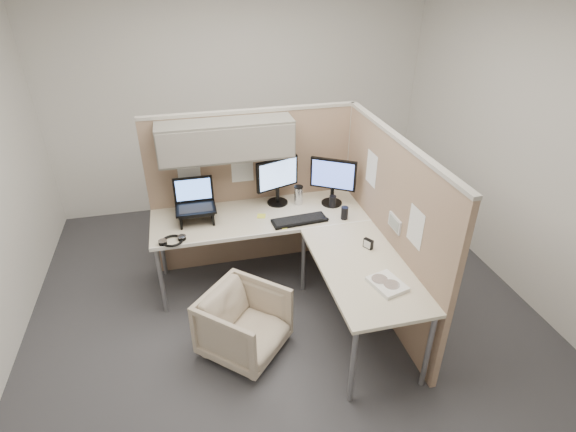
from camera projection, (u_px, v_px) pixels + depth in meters
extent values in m
plane|color=#36363A|center=(284.00, 310.00, 4.14)|extent=(4.50, 4.50, 0.00)
cube|color=#9E7F67|center=(253.00, 191.00, 4.47)|extent=(2.00, 0.05, 1.60)
cube|color=#A8A399|center=(250.00, 111.00, 4.07)|extent=(2.00, 0.06, 0.03)
cube|color=slate|center=(226.00, 139.00, 3.99)|extent=(1.20, 0.34, 0.34)
cube|color=gray|center=(228.00, 146.00, 3.84)|extent=(1.18, 0.01, 0.30)
plane|color=white|center=(188.00, 165.00, 4.15)|extent=(0.26, 0.00, 0.26)
plane|color=white|center=(242.00, 167.00, 4.29)|extent=(0.26, 0.00, 0.26)
cube|color=#9E7F67|center=(388.00, 230.00, 3.84)|extent=(0.05, 2.00, 1.60)
cube|color=#A8A399|center=(400.00, 139.00, 3.43)|extent=(0.06, 2.00, 0.03)
cube|color=#A8A399|center=(348.00, 181.00, 4.68)|extent=(0.06, 0.06, 1.60)
cube|color=silver|center=(395.00, 223.00, 3.62)|extent=(0.02, 0.20, 0.12)
cube|color=gray|center=(394.00, 223.00, 3.62)|extent=(0.00, 0.16, 0.09)
plane|color=white|center=(372.00, 169.00, 3.97)|extent=(0.00, 0.26, 0.26)
plane|color=white|center=(416.00, 227.00, 3.30)|extent=(0.00, 0.26, 0.26)
cube|color=beige|center=(260.00, 216.00, 4.21)|extent=(2.00, 0.68, 0.03)
cube|color=beige|center=(363.00, 268.00, 3.51)|extent=(0.68, 1.30, 0.03)
cube|color=white|center=(267.00, 235.00, 3.93)|extent=(2.00, 0.02, 0.03)
cylinder|color=gray|center=(161.00, 280.00, 3.96)|extent=(0.04, 0.04, 0.70)
cylinder|color=gray|center=(162.00, 245.00, 4.45)|extent=(0.04, 0.04, 0.70)
cylinder|color=gray|center=(353.00, 366.00, 3.13)|extent=(0.04, 0.04, 0.70)
cylinder|color=gray|center=(428.00, 351.00, 3.25)|extent=(0.04, 0.04, 0.70)
cylinder|color=gray|center=(303.00, 260.00, 4.22)|extent=(0.04, 0.04, 0.70)
imported|color=beige|center=(244.00, 321.00, 3.58)|extent=(0.81, 0.81, 0.61)
cylinder|color=black|center=(278.00, 202.00, 4.40)|extent=(0.20, 0.20, 0.02)
cylinder|color=black|center=(278.00, 195.00, 4.36)|extent=(0.04, 0.04, 0.15)
cube|color=black|center=(277.00, 174.00, 4.24)|extent=(0.43, 0.18, 0.30)
cube|color=#8FB8F7|center=(278.00, 174.00, 4.23)|extent=(0.38, 0.14, 0.26)
cylinder|color=black|center=(332.00, 203.00, 4.39)|extent=(0.20, 0.20, 0.02)
cylinder|color=black|center=(332.00, 195.00, 4.35)|extent=(0.04, 0.04, 0.15)
cube|color=black|center=(333.00, 174.00, 4.24)|extent=(0.39, 0.26, 0.30)
cube|color=#5673EA|center=(333.00, 175.00, 4.22)|extent=(0.34, 0.22, 0.26)
cube|color=black|center=(196.00, 210.00, 4.03)|extent=(0.31, 0.25, 0.02)
cube|color=black|center=(181.00, 217.00, 4.03)|extent=(0.02, 0.23, 0.13)
cube|color=black|center=(212.00, 214.00, 4.09)|extent=(0.02, 0.23, 0.13)
cube|color=black|center=(196.00, 209.00, 4.03)|extent=(0.36, 0.25, 0.02)
cube|color=black|center=(193.00, 189.00, 4.09)|extent=(0.36, 0.06, 0.23)
cube|color=#598CF2|center=(193.00, 190.00, 4.09)|extent=(0.31, 0.04, 0.19)
cube|color=black|center=(299.00, 220.00, 4.09)|extent=(0.51, 0.20, 0.02)
ellipsoid|color=black|center=(324.00, 219.00, 4.10)|extent=(0.10, 0.08, 0.03)
cylinder|color=silver|center=(298.00, 196.00, 4.35)|extent=(0.08, 0.08, 0.18)
cylinder|color=black|center=(299.00, 187.00, 4.30)|extent=(0.09, 0.09, 0.01)
cylinder|color=black|center=(345.00, 213.00, 4.11)|extent=(0.07, 0.07, 0.12)
cylinder|color=black|center=(333.00, 202.00, 4.30)|extent=(0.07, 0.07, 0.12)
cube|color=#E8EF3F|center=(261.00, 216.00, 4.17)|extent=(0.09, 0.09, 0.01)
cube|color=#E8EF3F|center=(282.00, 227.00, 4.01)|extent=(0.08, 0.08, 0.01)
torus|color=black|center=(172.00, 241.00, 3.79)|extent=(0.22, 0.22, 0.02)
cylinder|color=black|center=(163.00, 242.00, 3.76)|extent=(0.07, 0.07, 0.03)
cylinder|color=black|center=(182.00, 238.00, 3.82)|extent=(0.07, 0.07, 0.03)
cube|color=white|center=(387.00, 284.00, 3.29)|extent=(0.27, 0.31, 0.03)
cylinder|color=silver|center=(392.00, 284.00, 3.26)|extent=(0.12, 0.12, 0.00)
cylinder|color=silver|center=(380.00, 279.00, 3.31)|extent=(0.12, 0.12, 0.00)
cube|color=black|center=(368.00, 244.00, 3.70)|extent=(0.07, 0.09, 0.08)
cube|color=white|center=(367.00, 245.00, 3.69)|extent=(0.04, 0.06, 0.06)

